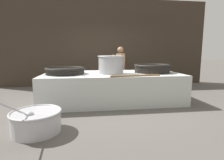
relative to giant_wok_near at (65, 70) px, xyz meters
The scene contains 9 objects.
ground_plane 1.49m from the giant_wok_near, ahead, with size 60.00×60.00×0.00m, color #56514C.
back_wall 3.01m from the giant_wok_near, 64.89° to the left, with size 8.54×0.24×3.43m, color #382D23.
hearth_platform 1.31m from the giant_wok_near, ahead, with size 3.60×1.75×0.76m.
giant_wok_near is the anchor object (origin of this frame).
giant_wok_far 2.35m from the giant_wok_near, ahead, with size 1.00×1.00×0.23m.
stock_pot 1.19m from the giant_wok_near, ahead, with size 0.69×0.69×0.47m.
stirring_paddle 1.86m from the giant_wok_near, 21.90° to the right, with size 1.20×0.21×0.04m.
cook 2.16m from the giant_wok_near, 38.90° to the left, with size 0.41×0.59×1.51m.
prep_bowl_vegetables 1.86m from the giant_wok_near, 99.04° to the right, with size 0.81×0.99×0.69m.
Camera 1 is at (-0.64, -4.66, 1.28)m, focal length 28.00 mm.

